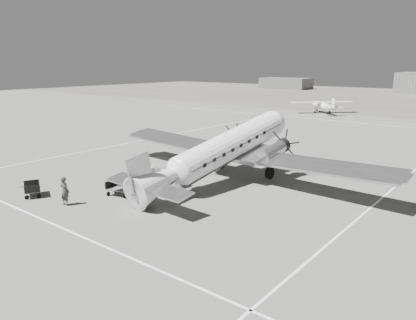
# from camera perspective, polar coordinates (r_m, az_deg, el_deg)

# --- Properties ---
(ground) EXTENTS (260.00, 260.00, 0.00)m
(ground) POSITION_cam_1_polar(r_m,az_deg,el_deg) (33.66, 1.68, -2.66)
(ground) COLOR slate
(ground) RESTS_ON ground
(taxi_line_near) EXTENTS (60.00, 0.15, 0.01)m
(taxi_line_near) POSITION_cam_1_polar(r_m,az_deg,el_deg) (24.57, -18.62, -9.60)
(taxi_line_near) COLOR white
(taxi_line_near) RESTS_ON ground
(taxi_line_right) EXTENTS (0.15, 80.00, 0.01)m
(taxi_line_right) POSITION_cam_1_polar(r_m,az_deg,el_deg) (28.49, 21.50, -6.63)
(taxi_line_right) COLOR white
(taxi_line_right) RESTS_ON ground
(taxi_line_left) EXTENTS (0.15, 60.00, 0.01)m
(taxi_line_left) POSITION_cam_1_polar(r_m,az_deg,el_deg) (52.65, -7.50, 3.11)
(taxi_line_left) COLOR white
(taxi_line_left) RESTS_ON ground
(taxi_line_horizon) EXTENTS (90.00, 0.15, 0.01)m
(taxi_line_horizon) POSITION_cam_1_polar(r_m,az_deg,el_deg) (69.32, 22.03, 4.71)
(taxi_line_horizon) COLOR white
(taxi_line_horizon) RESTS_ON ground
(shed_secondary) EXTENTS (18.00, 10.00, 4.00)m
(shed_secondary) POSITION_cam_1_polar(r_m,az_deg,el_deg) (159.49, 10.89, 10.54)
(shed_secondary) COLOR #575757
(shed_secondary) RESTS_ON ground
(dc3_airliner) EXTENTS (27.58, 19.85, 5.08)m
(dc3_airliner) POSITION_cam_1_polar(r_m,az_deg,el_deg) (32.15, 2.22, 1.23)
(dc3_airliner) COLOR #BDBDC0
(dc3_airliner) RESTS_ON ground
(light_plane_left) EXTENTS (15.36, 15.38, 2.49)m
(light_plane_left) POSITION_cam_1_polar(r_m,az_deg,el_deg) (81.33, 15.88, 7.21)
(light_plane_left) COLOR white
(light_plane_left) RESTS_ON ground
(baggage_cart_near) EXTENTS (2.13, 1.77, 1.04)m
(baggage_cart_near) POSITION_cam_1_polar(r_m,az_deg,el_deg) (30.04, -12.34, -3.94)
(baggage_cart_near) COLOR #575757
(baggage_cart_near) RESTS_ON ground
(baggage_cart_far) EXTENTS (2.14, 1.91, 1.00)m
(baggage_cart_far) POSITION_cam_1_polar(r_m,az_deg,el_deg) (31.83, -23.50, -3.82)
(baggage_cart_far) COLOR #575757
(baggage_cart_far) RESTS_ON ground
(ground_crew) EXTENTS (0.78, 0.58, 1.97)m
(ground_crew) POSITION_cam_1_polar(r_m,az_deg,el_deg) (28.87, -19.50, -4.15)
(ground_crew) COLOR #2B2B2B
(ground_crew) RESTS_ON ground
(ramp_agent) EXTENTS (0.75, 0.92, 1.75)m
(ramp_agent) POSITION_cam_1_polar(r_m,az_deg,el_deg) (30.76, -9.02, -2.69)
(ramp_agent) COLOR silver
(ramp_agent) RESTS_ON ground
(passenger) EXTENTS (0.62, 0.93, 1.88)m
(passenger) POSITION_cam_1_polar(r_m,az_deg,el_deg) (30.67, -7.91, -2.57)
(passenger) COLOR beige
(passenger) RESTS_ON ground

